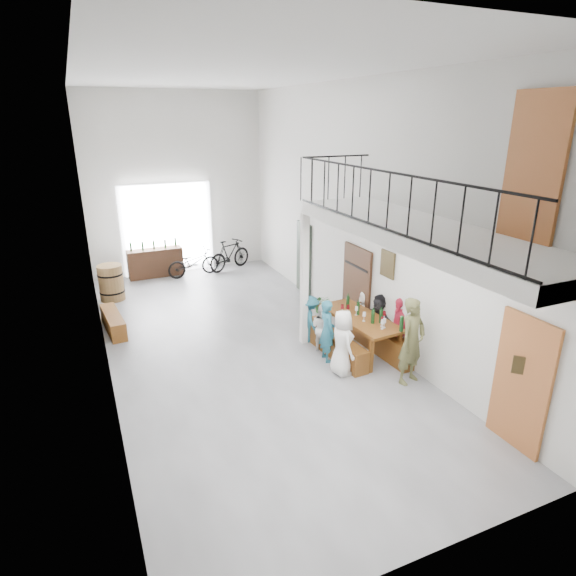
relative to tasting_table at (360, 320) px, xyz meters
name	(u,v)px	position (x,y,z in m)	size (l,w,h in m)	color
floor	(242,344)	(-2.20, 1.29, -0.71)	(12.00, 12.00, 0.00)	slate
room_walls	(236,180)	(-2.20, 1.29, 2.85)	(12.00, 12.00, 12.00)	silver
gateway_portal	(167,229)	(-2.60, 7.23, 0.69)	(2.80, 0.08, 2.80)	white
right_wall_decor	(400,278)	(0.50, -0.58, 1.04)	(0.07, 8.28, 5.07)	#9B5528
balcony	(416,235)	(-0.22, -1.84, 2.26)	(1.52, 5.62, 4.00)	white
tasting_table	(360,320)	(0.00, 0.00, 0.00)	(0.99, 2.08, 0.79)	brown
bench_inner	(334,344)	(-0.57, 0.06, -0.47)	(0.33, 2.05, 0.47)	brown
bench_wall	(375,337)	(0.37, -0.07, -0.44)	(0.30, 2.29, 0.53)	brown
tableware	(366,313)	(0.04, -0.16, 0.22)	(0.67, 1.29, 0.35)	black
side_bench	(113,322)	(-4.70, 3.18, -0.49)	(0.33, 1.52, 0.43)	brown
oak_barrel	(111,283)	(-4.54, 5.32, -0.22)	(0.67, 0.67, 0.98)	olive
serving_counter	(155,263)	(-3.10, 6.94, -0.27)	(1.66, 0.46, 0.87)	#3E2312
counter_bottles	(154,245)	(-3.10, 6.94, 0.31)	(1.41, 0.15, 0.28)	black
guest_left_a	(342,343)	(-0.82, -0.69, -0.05)	(0.64, 0.42, 1.31)	white
guest_left_b	(327,331)	(-0.82, -0.09, -0.05)	(0.48, 0.31, 1.31)	#246478
guest_left_c	(322,327)	(-0.70, 0.36, -0.19)	(0.51, 0.39, 1.04)	white
guest_left_d	(311,319)	(-0.74, 0.83, -0.18)	(0.68, 0.39, 1.06)	#246478
guest_right_a	(399,328)	(0.57, -0.58, -0.05)	(0.77, 0.32, 1.32)	red
guest_right_b	(379,320)	(0.51, 0.03, -0.11)	(1.11, 0.35, 1.19)	black
guest_right_c	(364,313)	(0.54, 0.66, -0.18)	(0.51, 0.33, 1.05)	white
host_standing	(412,341)	(0.20, -1.47, 0.13)	(0.61, 0.40, 1.67)	brown
potted_plant	(321,304)	(0.25, 2.22, -0.47)	(0.43, 0.37, 0.47)	#144517
bicycle_near	(193,263)	(-2.02, 6.49, -0.27)	(0.57, 1.65, 0.87)	black
bicycle_far	(230,255)	(-0.78, 6.66, -0.21)	(0.47, 1.66, 1.00)	black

